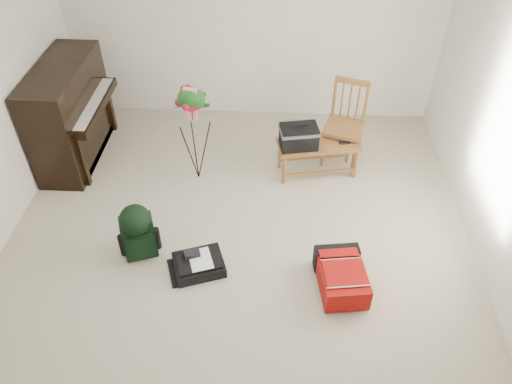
# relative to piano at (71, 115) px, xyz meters

# --- Properties ---
(floor) EXTENTS (5.00, 5.50, 0.01)m
(floor) POSITION_rel_piano_xyz_m (2.19, -1.60, -0.60)
(floor) COLOR beige
(floor) RESTS_ON ground
(ceiling) EXTENTS (5.00, 5.50, 0.01)m
(ceiling) POSITION_rel_piano_xyz_m (2.19, -1.60, 1.90)
(ceiling) COLOR white
(ceiling) RESTS_ON wall_back
(wall_back) EXTENTS (5.00, 0.04, 2.50)m
(wall_back) POSITION_rel_piano_xyz_m (2.19, 1.15, 0.65)
(wall_back) COLOR white
(wall_back) RESTS_ON floor
(piano) EXTENTS (0.71, 1.50, 1.25)m
(piano) POSITION_rel_piano_xyz_m (0.00, 0.00, 0.00)
(piano) COLOR black
(piano) RESTS_ON floor
(bench) EXTENTS (1.04, 0.57, 0.76)m
(bench) POSITION_rel_piano_xyz_m (2.89, -0.24, -0.07)
(bench) COLOR brown
(bench) RESTS_ON floor
(dining_chair) EXTENTS (0.57, 0.57, 1.06)m
(dining_chair) POSITION_rel_piano_xyz_m (3.39, 0.09, -0.08)
(dining_chair) COLOR brown
(dining_chair) RESTS_ON floor
(red_suitcase) EXTENTS (0.51, 0.70, 0.27)m
(red_suitcase) POSITION_rel_piano_xyz_m (3.24, -1.97, -0.45)
(red_suitcase) COLOR #A51407
(red_suitcase) RESTS_ON floor
(black_duffel) EXTENTS (0.60, 0.54, 0.21)m
(black_duffel) POSITION_rel_piano_xyz_m (1.82, -1.86, -0.52)
(black_duffel) COLOR black
(black_duffel) RESTS_ON floor
(green_backpack) EXTENTS (0.37, 0.35, 0.65)m
(green_backpack) POSITION_rel_piano_xyz_m (1.19, -1.69, -0.24)
(green_backpack) COLOR black
(green_backpack) RESTS_ON floor
(flower_stand) EXTENTS (0.46, 0.46, 1.29)m
(flower_stand) POSITION_rel_piano_xyz_m (1.61, -0.39, 0.03)
(flower_stand) COLOR black
(flower_stand) RESTS_ON floor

